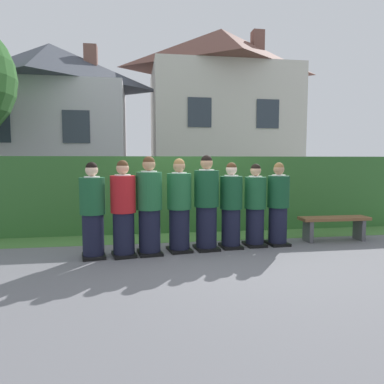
# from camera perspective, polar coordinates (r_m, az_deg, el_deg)

# --- Properties ---
(ground_plane) EXTENTS (60.00, 60.00, 0.00)m
(ground_plane) POSITION_cam_1_polar(r_m,az_deg,el_deg) (6.42, 0.00, -9.38)
(ground_plane) COLOR slate
(student_front_row_0) EXTENTS (0.44, 0.51, 1.58)m
(student_front_row_0) POSITION_cam_1_polar(r_m,az_deg,el_deg) (6.05, -15.67, -3.21)
(student_front_row_0) COLOR black
(student_front_row_0) RESTS_ON ground
(student_in_red_blazer) EXTENTS (0.45, 0.52, 1.61)m
(student_in_red_blazer) POSITION_cam_1_polar(r_m,az_deg,el_deg) (6.02, -10.98, -2.99)
(student_in_red_blazer) COLOR black
(student_in_red_blazer) RESTS_ON ground
(student_front_row_2) EXTENTS (0.45, 0.53, 1.68)m
(student_front_row_2) POSITION_cam_1_polar(r_m,az_deg,el_deg) (6.08, -6.87, -2.55)
(student_front_row_2) COLOR black
(student_front_row_2) RESTS_ON ground
(student_front_row_3) EXTENTS (0.45, 0.53, 1.64)m
(student_front_row_3) POSITION_cam_1_polar(r_m,az_deg,el_deg) (6.24, -2.06, -2.49)
(student_front_row_3) COLOR black
(student_front_row_3) RESTS_ON ground
(student_front_row_4) EXTENTS (0.45, 0.53, 1.70)m
(student_front_row_4) POSITION_cam_1_polar(r_m,az_deg,el_deg) (6.36, 2.33, -2.08)
(student_front_row_4) COLOR black
(student_front_row_4) RESTS_ON ground
(student_front_row_5) EXTENTS (0.41, 0.47, 1.57)m
(student_front_row_5) POSITION_cam_1_polar(r_m,az_deg,el_deg) (6.54, 6.30, -2.48)
(student_front_row_5) COLOR black
(student_front_row_5) RESTS_ON ground
(student_front_row_6) EXTENTS (0.40, 0.46, 1.54)m
(student_front_row_6) POSITION_cam_1_polar(r_m,az_deg,el_deg) (6.74, 10.11, -2.40)
(student_front_row_6) COLOR black
(student_front_row_6) RESTS_ON ground
(student_front_row_7) EXTENTS (0.41, 0.51, 1.57)m
(student_front_row_7) POSITION_cam_1_polar(r_m,az_deg,el_deg) (6.91, 13.66, -2.19)
(student_front_row_7) COLOR black
(student_front_row_7) RESTS_ON ground
(hedge) EXTENTS (10.71, 0.70, 1.69)m
(hedge) POSITION_cam_1_polar(r_m,az_deg,el_deg) (8.13, -2.11, -0.24)
(hedge) COLOR #33662D
(hedge) RESTS_ON ground
(school_building_main) EXTENTS (5.98, 4.70, 6.10)m
(school_building_main) POSITION_cam_1_polar(r_m,az_deg,el_deg) (15.25, -21.60, 10.52)
(school_building_main) COLOR silver
(school_building_main) RESTS_ON ground
(school_building_annex) EXTENTS (6.30, 4.57, 7.25)m
(school_building_annex) POSITION_cam_1_polar(r_m,az_deg,el_deg) (16.02, 4.65, 12.68)
(school_building_annex) COLOR beige
(school_building_annex) RESTS_ON ground
(wooden_bench) EXTENTS (1.40, 0.37, 0.48)m
(wooden_bench) POSITION_cam_1_polar(r_m,az_deg,el_deg) (7.65, 21.88, -4.70)
(wooden_bench) COLOR brown
(wooden_bench) RESTS_ON ground
(lawn_strip) EXTENTS (10.71, 0.90, 0.01)m
(lawn_strip) POSITION_cam_1_polar(r_m,az_deg,el_deg) (7.48, -1.34, -7.25)
(lawn_strip) COLOR #477A38
(lawn_strip) RESTS_ON ground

